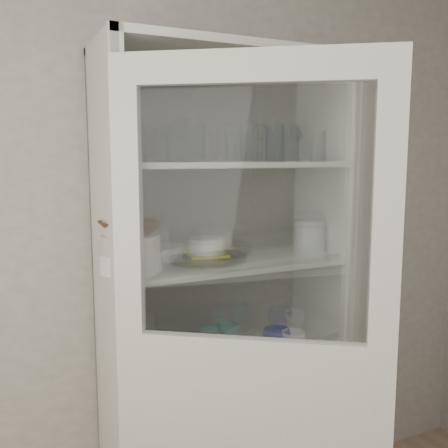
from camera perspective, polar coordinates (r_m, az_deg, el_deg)
name	(u,v)px	position (r m, az deg, el deg)	size (l,w,h in m)	color
wall_back	(161,244)	(2.20, -7.23, -2.31)	(3.60, 0.02, 2.60)	#A39C91
pantry_cabinet	(218,328)	(2.22, -0.70, -11.81)	(1.00, 0.45, 2.10)	beige
cupboard_door	(251,405)	(1.74, 3.07, -19.92)	(0.76, 0.54, 2.00)	beige
tumbler_0	(133,140)	(1.77, -10.40, 9.41)	(0.08, 0.08, 0.15)	silver
tumbler_1	(179,141)	(1.81, -5.15, 9.47)	(0.08, 0.08, 0.15)	silver
tumbler_2	(234,145)	(1.92, 1.10, 9.04)	(0.06, 0.06, 0.13)	silver
tumbler_3	(275,143)	(1.97, 5.80, 9.22)	(0.07, 0.07, 0.15)	silver
tumbler_4	(269,145)	(2.00, 5.13, 9.01)	(0.07, 0.07, 0.13)	silver
tumbler_5	(276,143)	(1.95, 5.91, 9.18)	(0.07, 0.07, 0.14)	silver
tumbler_6	(318,146)	(2.09, 10.71, 8.75)	(0.06, 0.06, 0.12)	silver
tumbler_7	(125,144)	(1.87, -11.23, 9.00)	(0.07, 0.07, 0.13)	silver
tumbler_8	(133,143)	(1.89, -10.36, 9.11)	(0.07, 0.07, 0.14)	silver
tumbler_9	(175,143)	(1.94, -5.62, 9.19)	(0.07, 0.07, 0.14)	silver
tumbler_10	(250,143)	(2.08, 2.98, 9.28)	(0.08, 0.08, 0.15)	silver
tumbler_11	(234,144)	(2.04, 1.12, 9.14)	(0.07, 0.07, 0.14)	silver
goblet_0	(135,142)	(1.98, -10.14, 9.26)	(0.07, 0.07, 0.15)	silver
goblet_1	(172,139)	(2.07, -5.93, 9.66)	(0.08, 0.08, 0.18)	silver
goblet_2	(260,140)	(2.20, 4.17, 9.50)	(0.08, 0.08, 0.18)	silver
goblet_3	(294,142)	(2.32, 8.01, 9.24)	(0.08, 0.08, 0.17)	silver
plate_stack_front	(131,262)	(1.87, -10.60, -4.29)	(0.23, 0.23, 0.07)	white
plate_stack_back	(160,252)	(2.07, -7.32, -3.24)	(0.20, 0.20, 0.06)	white
cream_bowl	(130,244)	(1.86, -10.65, -2.23)	(0.22, 0.22, 0.07)	beige
terracotta_bowl	(130,228)	(1.85, -10.70, -0.42)	(0.21, 0.21, 0.05)	#4B2B17
glass_platter	(207,258)	(2.04, -1.96, -3.87)	(0.33, 0.33, 0.02)	silver
yellow_trivet	(207,254)	(2.04, -1.96, -3.47)	(0.15, 0.15, 0.01)	gold
white_ramekin	(207,245)	(2.03, -1.96, -2.46)	(0.14, 0.14, 0.06)	white
grey_bowl_stack	(309,236)	(2.25, 9.74, -1.35)	(0.14, 0.14, 0.14)	#B4B4B4
mug_blue	(277,339)	(2.20, 6.02, -12.93)	(0.12, 0.12, 0.09)	#18279A
mug_teal	(229,334)	(2.24, 0.58, -12.43)	(0.10, 0.10, 0.09)	#19766B
mug_white	(293,342)	(2.17, 7.89, -13.22)	(0.10, 0.10, 0.09)	white
teal_jar	(209,340)	(2.17, -1.74, -13.16)	(0.08, 0.08, 0.10)	#19766B
measuring_cups	(180,360)	(2.05, -5.06, -15.19)	(0.10, 0.10, 0.04)	silver
white_canister	(126,348)	(2.08, -11.11, -13.74)	(0.11, 0.11, 0.13)	white
cream_dish	(159,446)	(2.27, -7.49, -23.88)	(0.22, 0.22, 0.07)	beige
tin_box	(271,421)	(2.44, 5.37, -21.48)	(0.19, 0.13, 0.06)	#B4B4B4
tumbler_12	(195,141)	(1.89, -3.34, 9.47)	(0.08, 0.08, 0.16)	silver
tumbler_13	(290,143)	(2.05, 7.54, 9.17)	(0.07, 0.07, 0.15)	silver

